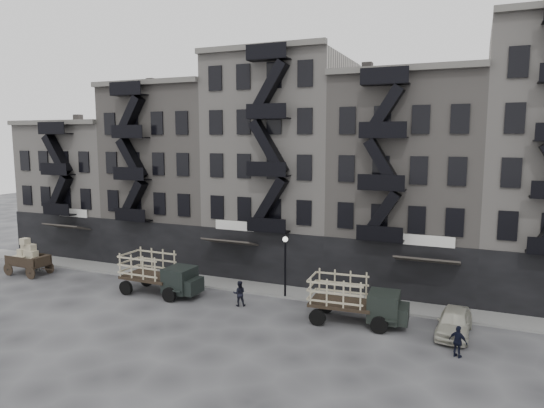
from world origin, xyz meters
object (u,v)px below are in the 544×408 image
at_px(horse, 35,262).
at_px(stake_truck_east, 355,297).
at_px(wagon, 27,254).
at_px(stake_truck_west, 159,271).
at_px(pedestrian_mid, 239,293).
at_px(car_east, 454,322).
at_px(policeman, 458,342).

relative_size(horse, stake_truck_east, 0.29).
xyz_separation_m(wagon, stake_truck_east, (26.52, 0.01, -0.05)).
bearing_deg(stake_truck_west, wagon, -178.61).
distance_m(wagon, stake_truck_east, 26.52).
height_order(horse, stake_truck_west, stake_truck_west).
distance_m(horse, pedestrian_mid, 19.34).
relative_size(horse, pedestrian_mid, 1.01).
height_order(wagon, pedestrian_mid, wagon).
height_order(horse, wagon, wagon).
bearing_deg(wagon, horse, 112.08).
distance_m(stake_truck_west, car_east, 19.33).
relative_size(stake_truck_west, car_east, 1.38).
height_order(stake_truck_east, policeman, stake_truck_east).
xyz_separation_m(stake_truck_west, pedestrian_mid, (6.21, 0.05, -0.84)).
xyz_separation_m(car_east, pedestrian_mid, (-13.09, -0.46, 0.11)).
relative_size(horse, stake_truck_west, 0.29).
bearing_deg(policeman, wagon, 21.42).
bearing_deg(pedestrian_mid, policeman, 143.99).
relative_size(stake_truck_west, pedestrian_mid, 3.54).
bearing_deg(car_east, wagon, -175.94).
bearing_deg(pedestrian_mid, wagon, -25.50).
distance_m(stake_truck_west, stake_truck_east, 13.82).
height_order(car_east, pedestrian_mid, pedestrian_mid).
height_order(wagon, stake_truck_east, wagon).
distance_m(horse, policeman, 32.88).
height_order(stake_truck_east, pedestrian_mid, stake_truck_east).
bearing_deg(wagon, pedestrian_mid, 1.50).
distance_m(wagon, policeman, 32.40).
bearing_deg(pedestrian_mid, car_east, 156.37).
xyz_separation_m(stake_truck_west, stake_truck_east, (13.82, 0.01, -0.05)).
bearing_deg(policeman, stake_truck_east, 3.04).
distance_m(pedestrian_mid, policeman, 13.62).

